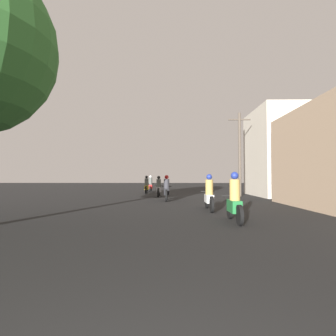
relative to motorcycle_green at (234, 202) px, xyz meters
The scene contains 8 objects.
motorcycle_green is the anchor object (origin of this frame).
motorcycle_white 2.88m from the motorcycle_green, 97.77° to the left, with size 0.60×2.15×1.53m.
motorcycle_black 7.71m from the motorcycle_green, 107.22° to the left, with size 0.60×2.05×1.52m.
motorcycle_silver 10.95m from the motorcycle_green, 105.43° to the left, with size 0.60×2.11×1.49m.
motorcycle_yellow 14.43m from the motorcycle_green, 106.54° to the left, with size 0.60×1.92×1.52m.
motorcycle_red 17.14m from the motorcycle_green, 103.50° to the left, with size 0.60×2.01×1.55m.
building_right_far 13.60m from the motorcycle_green, 58.34° to the left, with size 5.67×5.54×6.41m.
utility_pole_far 11.46m from the motorcycle_green, 74.60° to the left, with size 1.60×0.20×6.09m.
Camera 1 is at (0.03, -0.89, 1.41)m, focal length 28.00 mm.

